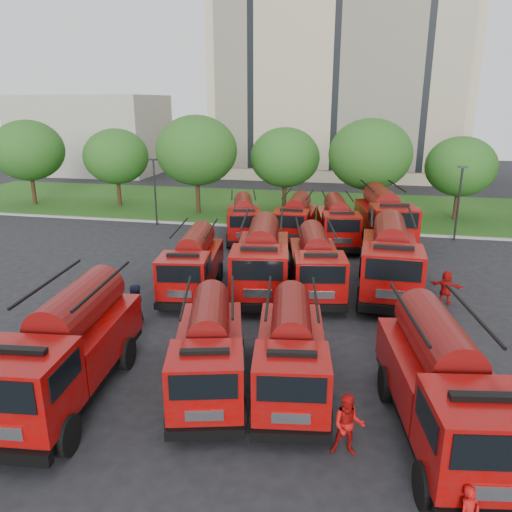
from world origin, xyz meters
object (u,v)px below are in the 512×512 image
at_px(fire_truck_3, 445,385).
at_px(fire_truck_9, 296,219).
at_px(fire_truck_2, 291,351).
at_px(fire_truck_7, 390,258).
at_px(fire_truck_11, 384,217).
at_px(fire_truck_1, 209,349).
at_px(fire_truck_5, 262,258).
at_px(fire_truck_0, 66,348).
at_px(firefighter_1, 346,454).
at_px(firefighter_5, 444,303).
at_px(fire_truck_6, 316,263).
at_px(fire_truck_8, 244,219).
at_px(fire_truck_4, 193,263).
at_px(firefighter_4, 137,323).
at_px(fire_truck_10, 337,222).

xyz_separation_m(fire_truck_3, fire_truck_9, (-6.88, 20.28, -0.17)).
xyz_separation_m(fire_truck_2, fire_truck_7, (3.53, 9.94, 0.35)).
height_order(fire_truck_7, fire_truck_11, fire_truck_11).
relative_size(fire_truck_1, fire_truck_5, 0.85).
bearing_deg(fire_truck_5, fire_truck_11, 50.86).
xyz_separation_m(fire_truck_0, fire_truck_1, (4.35, 1.36, -0.28)).
xyz_separation_m(fire_truck_9, fire_truck_11, (5.88, 0.51, 0.32)).
bearing_deg(firefighter_1, firefighter_5, 66.51).
distance_m(fire_truck_6, fire_truck_8, 10.92).
height_order(fire_truck_0, fire_truck_6, fire_truck_0).
height_order(fire_truck_3, fire_truck_5, fire_truck_5).
bearing_deg(fire_truck_4, fire_truck_1, -75.90).
height_order(fire_truck_8, fire_truck_9, fire_truck_9).
bearing_deg(fire_truck_2, fire_truck_3, -26.19).
xyz_separation_m(fire_truck_6, fire_truck_9, (-2.26, 9.65, -0.04)).
xyz_separation_m(fire_truck_2, firefighter_4, (-7.29, 3.90, -1.45)).
bearing_deg(fire_truck_11, fire_truck_2, -110.62).
height_order(fire_truck_6, fire_truck_9, fire_truck_6).
relative_size(fire_truck_6, firefighter_4, 3.97).
bearing_deg(fire_truck_7, fire_truck_5, -168.97).
distance_m(fire_truck_6, fire_truck_10, 9.21).
bearing_deg(fire_truck_7, fire_truck_10, 110.54).
height_order(fire_truck_3, fire_truck_11, fire_truck_11).
bearing_deg(fire_truck_5, firefighter_1, -76.32).
bearing_deg(fire_truck_2, fire_truck_11, 71.45).
distance_m(fire_truck_4, fire_truck_11, 14.86).
bearing_deg(fire_truck_4, fire_truck_7, 3.35).
bearing_deg(fire_truck_3, fire_truck_11, 83.35).
height_order(fire_truck_0, fire_truck_3, fire_truck_0).
bearing_deg(fire_truck_11, fire_truck_7, -100.35).
distance_m(fire_truck_5, firefighter_4, 6.93).
distance_m(fire_truck_11, firefighter_5, 10.82).
xyz_separation_m(fire_truck_3, firefighter_1, (-2.59, -1.32, -1.67)).
height_order(fire_truck_6, fire_truck_11, fire_truck_11).
distance_m(fire_truck_0, fire_truck_2, 7.23).
distance_m(fire_truck_2, firefighter_4, 8.39).
bearing_deg(fire_truck_8, fire_truck_11, -8.46).
height_order(fire_truck_7, fire_truck_10, fire_truck_7).
height_order(firefighter_4, firefighter_5, firefighter_4).
height_order(fire_truck_4, fire_truck_9, fire_truck_4).
bearing_deg(fire_truck_4, fire_truck_9, 62.79).
xyz_separation_m(fire_truck_1, firefighter_4, (-4.63, 4.33, -1.45)).
distance_m(fire_truck_3, fire_truck_4, 14.25).
distance_m(fire_truck_5, fire_truck_9, 9.99).
bearing_deg(firefighter_1, firefighter_4, 140.14).
bearing_deg(firefighter_5, fire_truck_10, -42.95).
height_order(fire_truck_10, firefighter_5, fire_truck_10).
bearing_deg(fire_truck_9, fire_truck_10, -8.52).
distance_m(fire_truck_0, firefighter_4, 5.95).
height_order(fire_truck_2, firefighter_1, fire_truck_2).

